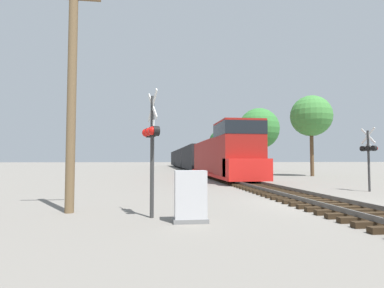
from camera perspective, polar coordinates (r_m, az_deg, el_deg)
name	(u,v)px	position (r m, az deg, el deg)	size (l,w,h in m)	color
ground_plane	(318,205)	(12.90, 22.83, -10.58)	(400.00, 400.00, 0.00)	slate
rail_track_bed	(318,201)	(12.88, 22.82, -9.98)	(2.60, 160.00, 0.31)	black
freight_train	(190,158)	(52.90, -0.33, -2.69)	(3.09, 68.17, 4.66)	maroon
crossing_signal_near	(151,138)	(9.22, -7.76, 1.07)	(0.56, 1.01, 3.87)	#333333
crossing_signal_far	(369,152)	(19.29, 30.63, -1.24)	(0.48, 1.02, 3.54)	#333333
relay_cabinet	(190,197)	(8.53, -0.30, -10.01)	(0.97, 0.53, 1.45)	slate
utility_pole	(72,91)	(11.00, -21.93, 9.36)	(1.80, 0.30, 7.90)	brown
tree_far_right	(311,116)	(34.80, 21.75, 4.95)	(4.38, 4.38, 8.66)	brown
tree_mid_background	(259,129)	(46.71, 12.62, 2.88)	(6.20, 6.20, 9.60)	brown
tree_deep_background	(221,142)	(62.06, 5.45, 0.47)	(4.66, 4.66, 7.85)	brown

